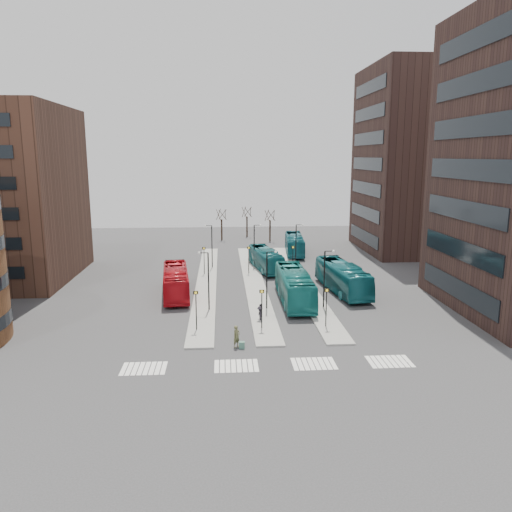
{
  "coord_description": "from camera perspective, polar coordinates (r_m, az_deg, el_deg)",
  "views": [
    {
      "loc": [
        -1.95,
        -31.78,
        15.81
      ],
      "look_at": [
        1.73,
        21.67,
        5.0
      ],
      "focal_mm": 35.0,
      "sensor_mm": 36.0,
      "label": 1
    }
  ],
  "objects": [
    {
      "name": "island_right",
      "position": [
        64.53,
        5.05,
        -2.75
      ],
      "size": [
        2.5,
        45.0,
        0.15
      ],
      "primitive_type": "cube",
      "color": "gray",
      "rests_on": "ground"
    },
    {
      "name": "red_bus",
      "position": [
        58.06,
        -9.16,
        -2.88
      ],
      "size": [
        3.9,
        11.91,
        3.26
      ],
      "primitive_type": "imported",
      "rotation": [
        0.0,
        0.0,
        0.1
      ],
      "color": "#B80E17",
      "rests_on": "ground"
    },
    {
      "name": "commuter_c",
      "position": [
        48.57,
        0.44,
        -6.64
      ],
      "size": [
        0.63,
        1.02,
        1.53
      ],
      "primitive_type": "imported",
      "rotation": [
        0.0,
        0.0,
        4.78
      ],
      "color": "black",
      "rests_on": "ground"
    },
    {
      "name": "teal_bus_b",
      "position": [
        69.97,
        1.11,
        -0.38
      ],
      "size": [
        4.35,
        11.22,
        3.05
      ],
      "primitive_type": "imported",
      "rotation": [
        0.0,
        0.0,
        0.17
      ],
      "color": "#145E64",
      "rests_on": "ground"
    },
    {
      "name": "traveller",
      "position": [
        42.31,
        -2.24,
        -9.17
      ],
      "size": [
        0.81,
        0.8,
        1.89
      ],
      "primitive_type": "imported",
      "rotation": [
        0.0,
        0.0,
        0.76
      ],
      "color": "brown",
      "rests_on": "ground"
    },
    {
      "name": "bare_trees",
      "position": [
        95.46,
        -1.14,
        3.53
      ],
      "size": [
        10.97,
        8.14,
        5.9
      ],
      "color": "black",
      "rests_on": "ground"
    },
    {
      "name": "ground",
      "position": [
        35.55,
        -0.4,
        -15.0
      ],
      "size": [
        160.0,
        160.0,
        0.0
      ],
      "primitive_type": "plane",
      "color": "#2E2E30",
      "rests_on": "ground"
    },
    {
      "name": "island_left",
      "position": [
        63.79,
        -5.67,
        -2.93
      ],
      "size": [
        2.5,
        45.0,
        0.15
      ],
      "primitive_type": "cube",
      "color": "gray",
      "rests_on": "ground"
    },
    {
      "name": "lamp_posts",
      "position": [
        61.19,
        0.44,
        -0.12
      ],
      "size": [
        14.04,
        20.24,
        6.12
      ],
      "color": "black",
      "rests_on": "ground"
    },
    {
      "name": "island_mid",
      "position": [
        63.88,
        -0.28,
        -2.85
      ],
      "size": [
        2.5,
        45.0,
        0.15
      ],
      "primitive_type": "cube",
      "color": "gray",
      "rests_on": "ground"
    },
    {
      "name": "teal_bus_d",
      "position": [
        81.66,
        4.42,
        1.34
      ],
      "size": [
        3.68,
        11.62,
        3.18
      ],
      "primitive_type": "imported",
      "rotation": [
        0.0,
        0.0,
        -0.09
      ],
      "color": "#16616E",
      "rests_on": "ground"
    },
    {
      "name": "sign_poles",
      "position": [
        56.51,
        -0.23,
        -2.31
      ],
      "size": [
        12.45,
        22.12,
        3.65
      ],
      "color": "black",
      "rests_on": "ground"
    },
    {
      "name": "commuter_a",
      "position": [
        53.53,
        -9.31,
        -5.07
      ],
      "size": [
        0.89,
        0.79,
        1.54
      ],
      "primitive_type": "imported",
      "rotation": [
        0.0,
        0.0,
        2.82
      ],
      "color": "black",
      "rests_on": "ground"
    },
    {
      "name": "teal_bus_c",
      "position": [
        59.59,
        9.85,
        -2.43
      ],
      "size": [
        4.29,
        12.68,
        3.46
      ],
      "primitive_type": "imported",
      "rotation": [
        0.0,
        0.0,
        0.11
      ],
      "color": "#145D65",
      "rests_on": "ground"
    },
    {
      "name": "crosswalk_stripes",
      "position": [
        39.29,
        1.84,
        -12.32
      ],
      "size": [
        22.35,
        2.4,
        0.01
      ],
      "color": "silver",
      "rests_on": "ground"
    },
    {
      "name": "commuter_b",
      "position": [
        48.8,
        0.53,
        -6.45
      ],
      "size": [
        0.47,
        1.01,
        1.69
      ],
      "primitive_type": "imported",
      "rotation": [
        0.0,
        0.0,
        1.63
      ],
      "color": "black",
      "rests_on": "ground"
    },
    {
      "name": "tower_far",
      "position": [
        88.55,
        18.9,
        10.28
      ],
      "size": [
        20.12,
        20.0,
        30.0
      ],
      "color": "#33211C",
      "rests_on": "ground"
    },
    {
      "name": "teal_bus_a",
      "position": [
        54.91,
        4.39,
        -3.42
      ],
      "size": [
        3.09,
        12.85,
        3.57
      ],
      "primitive_type": "imported",
      "rotation": [
        0.0,
        0.0,
        -0.01
      ],
      "color": "#16706D",
      "rests_on": "ground"
    },
    {
      "name": "suitcase",
      "position": [
        42.25,
        -1.62,
        -10.14
      ],
      "size": [
        0.5,
        0.41,
        0.59
      ],
      "primitive_type": "cube",
      "rotation": [
        0.0,
        0.0,
        -0.07
      ],
      "color": "navy",
      "rests_on": "ground"
    }
  ]
}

